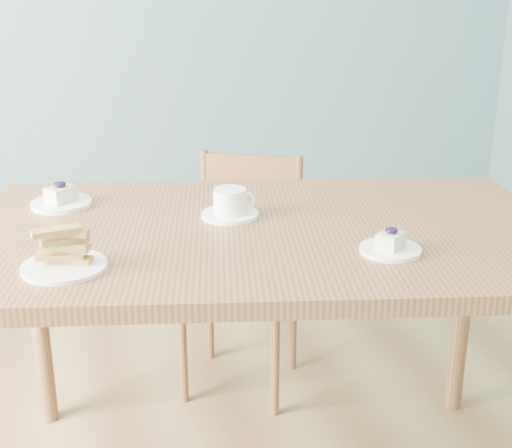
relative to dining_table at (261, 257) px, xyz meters
name	(u,v)px	position (x,y,z in m)	size (l,w,h in m)	color
room	(197,34)	(-0.19, -0.13, 0.60)	(5.01, 5.01, 2.71)	#9A7A48
dining_table	(261,257)	(0.00, 0.00, 0.00)	(1.72, 1.22, 0.84)	brown
dining_chair	(242,273)	(0.10, 0.60, -0.32)	(0.52, 0.52, 0.86)	brown
cheesecake_plate_near	(390,246)	(0.25, -0.25, 0.10)	(0.15, 0.15, 0.06)	white
cheesecake_plate_far	(61,200)	(-0.51, 0.33, 0.10)	(0.17, 0.17, 0.07)	white
coffee_cup	(230,205)	(-0.06, 0.11, 0.12)	(0.16, 0.16, 0.08)	white
biscotti_plate	(63,255)	(-0.51, -0.14, 0.12)	(0.20, 0.20, 0.10)	white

